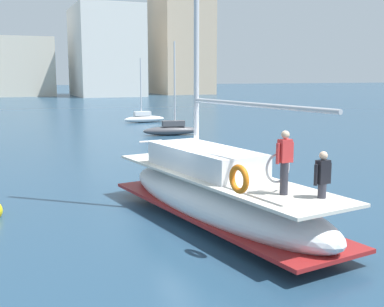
{
  "coord_description": "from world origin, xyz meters",
  "views": [
    {
      "loc": [
        -5.92,
        -13.93,
        4.37
      ],
      "look_at": [
        0.09,
        0.92,
        1.8
      ],
      "focal_mm": 46.14,
      "sensor_mm": 36.0,
      "label": 1
    }
  ],
  "objects": [
    {
      "name": "moored_cutter_left",
      "position": [
        6.98,
        29.68,
        0.45
      ],
      "size": [
        3.89,
        1.09,
        5.84
      ],
      "color": "white",
      "rests_on": "ground"
    },
    {
      "name": "main_sailboat",
      "position": [
        0.08,
        -1.01,
        0.91
      ],
      "size": [
        3.86,
        9.86,
        12.91
      ],
      "color": "silver",
      "rests_on": "ground"
    },
    {
      "name": "waterfront_buildings",
      "position": [
        0.74,
        91.37,
        9.91
      ],
      "size": [
        80.45,
        22.28,
        27.17
      ],
      "color": "beige",
      "rests_on": "ground"
    },
    {
      "name": "ground_plane",
      "position": [
        0.0,
        0.0,
        0.0
      ],
      "size": [
        400.0,
        400.0,
        0.0
      ],
      "primitive_type": "plane",
      "color": "navy"
    },
    {
      "name": "moored_sloop_far",
      "position": [
        6.06,
        19.69,
        0.48
      ],
      "size": [
        4.15,
        1.57,
        6.7
      ],
      "color": "#4C4C51",
      "rests_on": "ground"
    }
  ]
}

